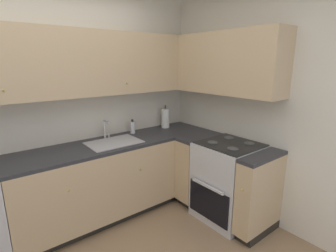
{
  "coord_description": "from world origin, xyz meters",
  "views": [
    {
      "loc": [
        -0.57,
        -1.35,
        1.76
      ],
      "look_at": [
        1.01,
        0.65,
        1.12
      ],
      "focal_mm": 27.4,
      "sensor_mm": 36.0,
      "label": 1
    }
  ],
  "objects": [
    {
      "name": "faucet",
      "position": [
        0.65,
        1.38,
        1.01
      ],
      "size": [
        0.07,
        0.16,
        0.22
      ],
      "color": "silver",
      "rests_on": "countertop_back"
    },
    {
      "name": "lower_cabinets_right",
      "position": [
        1.61,
        0.41,
        0.43
      ],
      "size": [
        0.62,
        1.08,
        0.85
      ],
      "color": "tan",
      "rests_on": "ground_plane"
    },
    {
      "name": "paper_towel_roll",
      "position": [
        1.52,
        1.36,
        1.01
      ],
      "size": [
        0.11,
        0.11,
        0.32
      ],
      "color": "white",
      "rests_on": "countertop_back"
    },
    {
      "name": "wall_back",
      "position": [
        0.0,
        1.52,
        1.34
      ],
      "size": [
        3.92,
        0.05,
        2.68
      ],
      "primitive_type": "cube",
      "color": "silver",
      "rests_on": "ground_plane"
    },
    {
      "name": "sink",
      "position": [
        0.65,
        1.17,
        0.84
      ],
      "size": [
        0.57,
        0.4,
        0.1
      ],
      "color": "#B7B7BC",
      "rests_on": "countertop_back"
    },
    {
      "name": "countertop_right",
      "position": [
        1.61,
        0.41,
        0.86
      ],
      "size": [
        0.6,
        1.08,
        0.03
      ],
      "color": "#2D2D33",
      "rests_on": "lower_cabinets_right"
    },
    {
      "name": "upper_cabinets_right",
      "position": [
        1.75,
        0.69,
        1.74
      ],
      "size": [
        0.32,
        1.63,
        0.67
      ],
      "color": "tan"
    },
    {
      "name": "wall_right",
      "position": [
        1.93,
        0.0,
        1.34
      ],
      "size": [
        0.05,
        3.1,
        2.68
      ],
      "primitive_type": "cube",
      "color": "silver",
      "rests_on": "ground_plane"
    },
    {
      "name": "soap_bottle",
      "position": [
        1.01,
        1.38,
        0.96
      ],
      "size": [
        0.06,
        0.06,
        0.18
      ],
      "color": "silver",
      "rests_on": "countertop_back"
    },
    {
      "name": "lower_cabinets_back",
      "position": [
        0.43,
        1.2,
        0.43
      ],
      "size": [
        1.77,
        0.62,
        0.85
      ],
      "color": "tan",
      "rests_on": "ground_plane"
    },
    {
      "name": "upper_cabinets_back",
      "position": [
        0.26,
        1.34,
        1.74
      ],
      "size": [
        2.65,
        0.34,
        0.67
      ],
      "color": "tan"
    },
    {
      "name": "oven_range",
      "position": [
        1.63,
        0.32,
        0.45
      ],
      "size": [
        0.68,
        0.62,
        1.03
      ],
      "color": "silver",
      "rests_on": "ground_plane"
    },
    {
      "name": "countertop_back",
      "position": [
        0.42,
        1.2,
        0.86
      ],
      "size": [
        2.97,
        0.6,
        0.03
      ],
      "primitive_type": "cube",
      "color": "#2D2D33",
      "rests_on": "lower_cabinets_back"
    }
  ]
}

